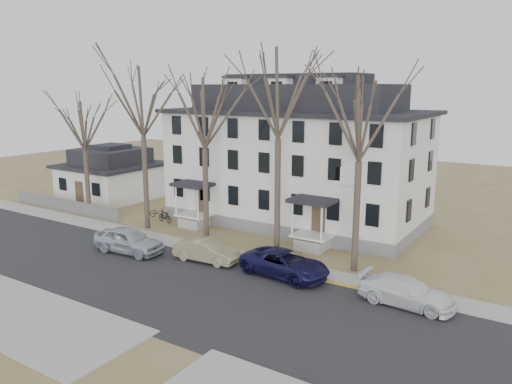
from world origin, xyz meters
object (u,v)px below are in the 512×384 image
Objects in this scene: small_house at (112,176)px; car_navy at (285,264)px; tree_far_left at (142,96)px; car_white at (406,292)px; car_tan at (206,251)px; bicycle_left at (158,213)px; tree_mid_left at (204,108)px; tree_bungalow at (83,122)px; tree_mid_right at (361,113)px; tree_center at (278,86)px; bicycle_right at (165,217)px; car_silver at (129,241)px; boarding_house at (296,158)px.

small_house is 27.12m from car_navy.
car_white is (21.64, -3.29, -9.63)m from tree_far_left.
car_tan is 12.05m from bicycle_left.
tree_mid_left is (6.00, 0.00, -0.74)m from tree_far_left.
car_tan is (8.90, -3.69, -9.62)m from tree_far_left.
tree_bungalow reaches higher than car_white.
tree_mid_right is 2.90× the size of car_tan.
tree_bungalow is 1.96× the size of car_navy.
tree_far_left is at bearing -29.39° from small_house.
tree_mid_right is at bearing 0.00° from tree_center.
bicycle_left is (-10.26, 6.32, -0.27)m from car_tan.
small_house is at bearing 77.90° from bicycle_right.
car_silver is 1.15× the size of car_tan.
tree_mid_left is at bearing -20.03° from small_house.
tree_center is at bearing -89.85° from bicycle_right.
tree_center reaches higher than car_navy.
car_silver is 9.14m from bicycle_left.
tree_mid_left is 1.18× the size of tree_bungalow.
car_silver is 18.33m from car_white.
tree_center is at bearing 73.73° from car_white.
tree_mid_left is at bearing 33.69° from car_tan.
car_white reaches higher than bicycle_right.
bicycle_right is at bearing 53.11° from car_tan.
tree_far_left is 6.05m from tree_mid_left.
car_silver reaches higher than bicycle_right.
tree_far_left reaches higher than boarding_house.
car_white is (9.64, -3.29, -10.37)m from tree_center.
small_house is 1.98× the size of car_tan.
bicycle_right is (0.12, 1.88, -9.85)m from tree_far_left.
tree_bungalow reaches higher than car_navy.
tree_far_left is at bearing -160.99° from bicycle_left.
car_silver is at bearing -112.79° from boarding_house.
bicycle_right is (7.12, 1.88, -7.63)m from tree_bungalow.
car_white is at bearing -112.66° from bicycle_left.
bicycle_left is (-23.00, 5.93, -0.26)m from car_white.
boarding_house is 1.52× the size of tree_far_left.
tree_mid_right is 19.71m from bicycle_right.
boarding_house is at bearing -4.99° from car_tan.
boarding_house is 20.34m from small_house.
car_tan is 0.80× the size of car_navy.
tree_mid_right is 1.18× the size of tree_bungalow.
small_house is 9.43m from tree_bungalow.
tree_mid_right is 9.89m from car_navy.
car_white is at bearing -38.48° from tree_mid_right.
tree_mid_right is 7.31× the size of bicycle_left.
tree_bungalow reaches higher than small_house.
car_silver is (-8.60, -5.16, -10.22)m from tree_center.
tree_mid_left reaches higher than bicycle_right.
tree_mid_left is 13.08m from tree_bungalow.
tree_mid_left is (17.00, -6.20, 7.35)m from small_house.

